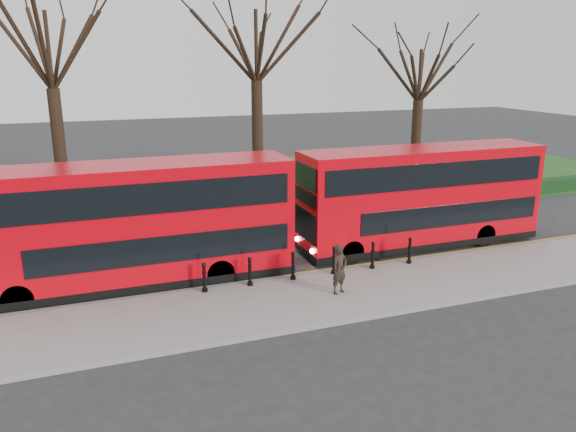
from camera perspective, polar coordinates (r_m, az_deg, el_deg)
name	(u,v)px	position (r m, az deg, el deg)	size (l,w,h in m)	color
ground	(286,270)	(21.78, -0.20, -5.47)	(120.00, 120.00, 0.00)	#28282B
pavement	(316,298)	(19.18, 2.90, -8.29)	(60.00, 4.00, 0.15)	gray
kerb	(295,277)	(20.88, 0.74, -6.21)	(60.00, 0.25, 0.16)	slate
grass_verge	(204,188)	(35.66, -8.49, 2.82)	(60.00, 18.00, 0.06)	#1C4818
hedge	(239,215)	(27.82, -5.00, 0.06)	(60.00, 0.90, 0.80)	black
yellow_line_outer	(292,276)	(21.17, 0.45, -6.10)	(60.00, 0.10, 0.01)	yellow
yellow_line_inner	(291,274)	(21.34, 0.26, -5.91)	(60.00, 0.10, 0.01)	yellow
tree_left	(48,41)	(29.12, -23.22, 15.99)	(7.60, 7.60, 11.88)	black
tree_mid	(256,38)	(30.46, -3.27, 17.64)	(7.85, 7.85, 12.26)	black
tree_right	(420,69)	(34.72, 13.28, 14.30)	(6.41, 6.41, 10.02)	black
bollard_row	(314,264)	(20.58, 2.63, -4.85)	(8.25, 0.15, 1.00)	black
bus_lead	(136,226)	(20.36, -15.20, -0.98)	(11.05, 2.54, 4.40)	red
bus_rear	(421,197)	(24.66, 13.37, 1.85)	(10.72, 2.46, 4.27)	red
pedestrian	(340,269)	(19.11, 5.26, -5.39)	(0.63, 0.41, 1.72)	black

